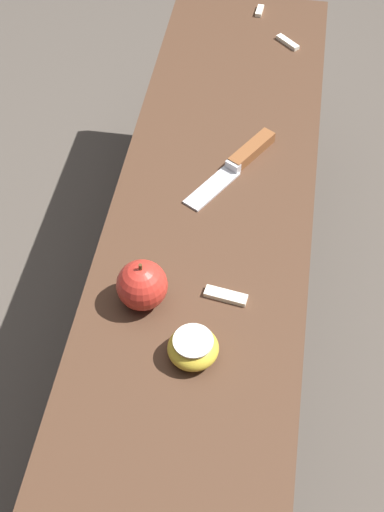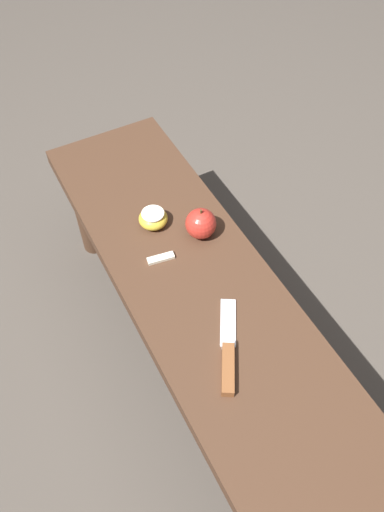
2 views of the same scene
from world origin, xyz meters
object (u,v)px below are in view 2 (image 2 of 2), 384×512
object	(u,v)px
knife	(228,357)
apple_cut	(153,218)
apple_whole	(201,224)
wooden_bench	(212,323)

from	to	relation	value
knife	apple_cut	world-z (taller)	apple_cut
knife	apple_cut	bearing A→B (deg)	27.56
knife	apple_cut	xyz separation A→B (m)	(-0.39, 0.02, 0.01)
apple_whole	apple_cut	size ratio (longest dim) A/B	1.18
knife	apple_whole	bearing A→B (deg)	11.68
knife	wooden_bench	bearing A→B (deg)	14.19
wooden_bench	knife	world-z (taller)	knife
wooden_bench	apple_whole	size ratio (longest dim) A/B	15.75
wooden_bench	knife	xyz separation A→B (m)	(0.12, -0.04, 0.08)
wooden_bench	apple_cut	distance (m)	0.29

